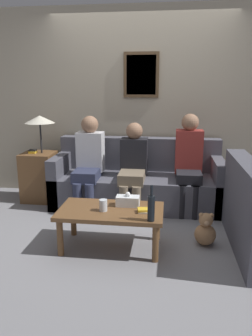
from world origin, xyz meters
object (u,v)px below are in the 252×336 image
at_px(couch_main, 138,182).
at_px(drinking_glass, 103,205).
at_px(person_middle, 133,164).
at_px(teddy_bear, 205,231).
at_px(coffee_table, 111,215).
at_px(person_right, 189,159).
at_px(person_left, 89,159).
at_px(wine_bottle, 151,208).

height_order(couch_main, drinking_glass, couch_main).
relative_size(person_middle, teddy_bear, 3.27).
height_order(coffee_table, person_middle, person_middle).
xyz_separation_m(person_middle, person_right, (0.70, 0.09, 0.06)).
relative_size(coffee_table, person_right, 0.83).
xyz_separation_m(drinking_glass, teddy_bear, (1.00, 0.22, -0.31)).
distance_m(drinking_glass, teddy_bear, 1.07).
height_order(couch_main, teddy_bear, couch_main).
distance_m(person_middle, person_right, 0.71).
bearing_deg(person_left, person_right, 3.29).
bearing_deg(wine_bottle, person_right, 73.84).
distance_m(couch_main, wine_bottle, 1.53).
xyz_separation_m(couch_main, person_right, (0.66, -0.12, 0.36)).
bearing_deg(person_left, teddy_bear, -32.59).
xyz_separation_m(person_right, teddy_bear, (0.13, -0.97, -0.51)).
height_order(person_right, teddy_bear, person_right).
bearing_deg(wine_bottle, person_middle, 103.16).
distance_m(coffee_table, person_right, 1.43).
distance_m(coffee_table, drinking_glass, 0.14).
height_order(coffee_table, wine_bottle, wine_bottle).
bearing_deg(teddy_bear, wine_bottle, -143.02).
xyz_separation_m(person_left, teddy_bear, (1.41, -0.90, -0.50)).
height_order(coffee_table, teddy_bear, coffee_table).
distance_m(wine_bottle, person_left, 1.57).
relative_size(coffee_table, person_middle, 0.92).
xyz_separation_m(couch_main, person_left, (-0.62, -0.19, 0.34)).
bearing_deg(drinking_glass, couch_main, 81.09).
relative_size(couch_main, coffee_table, 2.17).
distance_m(wine_bottle, person_right, 1.43).
relative_size(wine_bottle, drinking_glass, 2.93).
bearing_deg(wine_bottle, drinking_glass, 159.19).
bearing_deg(drinking_glass, teddy_bear, 12.58).
bearing_deg(drinking_glass, coffee_table, 36.09).
bearing_deg(wine_bottle, teddy_bear, 36.98).
relative_size(person_right, teddy_bear, 3.61).
bearing_deg(person_right, teddy_bear, -82.19).
xyz_separation_m(person_left, person_middle, (0.58, -0.02, -0.04)).
height_order(person_middle, person_right, person_right).
distance_m(drinking_glass, person_right, 1.49).
xyz_separation_m(drinking_glass, person_middle, (0.17, 1.10, 0.14)).
bearing_deg(teddy_bear, person_middle, 133.37).
xyz_separation_m(wine_bottle, person_middle, (-0.30, 1.28, 0.08)).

